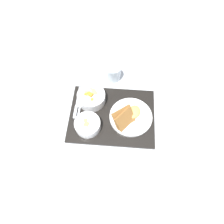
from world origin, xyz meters
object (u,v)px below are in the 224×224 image
(plate_main, at_px, (130,117))
(spoon, at_px, (80,109))
(bowl_salad, at_px, (91,97))
(knife, at_px, (76,107))
(glass_water, at_px, (113,73))
(bowl_soup, at_px, (88,124))

(plate_main, bearing_deg, spoon, 174.26)
(bowl_salad, height_order, knife, bowl_salad)
(bowl_salad, distance_m, knife, 0.09)
(glass_water, bearing_deg, bowl_salad, -120.51)
(spoon, bearing_deg, bowl_salad, -42.81)
(bowl_soup, bearing_deg, bowl_salad, 91.04)
(knife, relative_size, spoon, 1.27)
(bowl_soup, height_order, knife, bowl_soup)
(bowl_salad, distance_m, bowl_soup, 0.15)
(spoon, height_order, glass_water, glass_water)
(bowl_soup, height_order, plate_main, plate_main)
(bowl_salad, xyz_separation_m, bowl_soup, (0.00, -0.15, -0.00))
(spoon, xyz_separation_m, glass_water, (0.15, 0.22, 0.02))
(knife, distance_m, spoon, 0.02)
(plate_main, height_order, spoon, plate_main)
(bowl_soup, bearing_deg, glass_water, 73.34)
(plate_main, bearing_deg, bowl_salad, 156.97)
(plate_main, xyz_separation_m, spoon, (-0.25, 0.03, -0.01))
(knife, bearing_deg, bowl_soup, -143.79)
(bowl_salad, distance_m, spoon, 0.09)
(bowl_salad, height_order, plate_main, plate_main)
(knife, bearing_deg, glass_water, -38.66)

